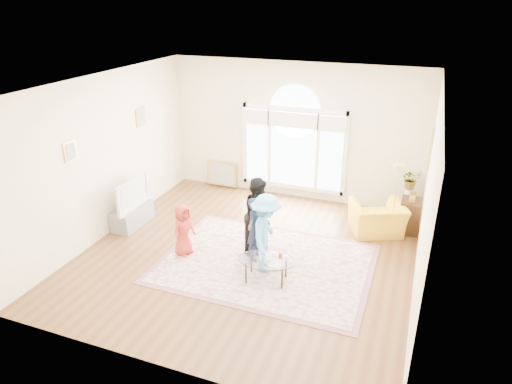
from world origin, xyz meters
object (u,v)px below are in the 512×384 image
at_px(area_rug, 265,263).
at_px(television, 130,193).
at_px(armchair, 377,219).
at_px(tv_console, 132,216).
at_px(coffee_table, 266,261).

bearing_deg(area_rug, television, 171.81).
bearing_deg(television, armchair, 16.52).
xyz_separation_m(tv_console, coffee_table, (3.37, -0.96, 0.19)).
xyz_separation_m(television, armchair, (4.91, 1.46, -0.42)).
bearing_deg(tv_console, area_rug, -8.18).
distance_m(area_rug, tv_console, 3.21).
distance_m(television, armchair, 5.14).
height_order(area_rug, armchair, armchair).
height_order(tv_console, television, television).
bearing_deg(area_rug, coffee_table, -69.02).
height_order(coffee_table, armchair, armchair).
bearing_deg(armchair, area_rug, 23.04).
bearing_deg(tv_console, coffee_table, -15.86).
distance_m(area_rug, armchair, 2.61).
relative_size(television, coffee_table, 1.09).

